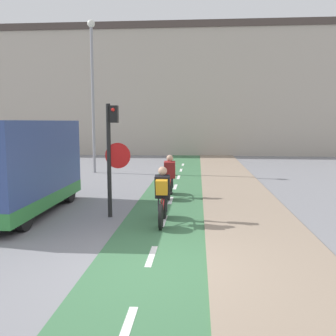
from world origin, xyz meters
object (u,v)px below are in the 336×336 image
at_px(cyclist_far, 170,178).
at_px(traffic_light_pole, 112,147).
at_px(van, 17,169).
at_px(street_lamp_far, 92,82).
at_px(cyclist_near, 163,197).

bearing_deg(cyclist_far, traffic_light_pole, -116.40).
bearing_deg(traffic_light_pole, van, 177.20).
bearing_deg(street_lamp_far, traffic_light_pole, -71.33).
bearing_deg(cyclist_far, street_lamp_far, 125.61).
xyz_separation_m(traffic_light_pole, cyclist_near, (1.39, -0.65, -1.16)).
height_order(traffic_light_pole, cyclist_near, traffic_light_pole).
height_order(street_lamp_far, cyclist_far, street_lamp_far).
height_order(cyclist_far, van, van).
relative_size(cyclist_near, van, 0.34).
bearing_deg(cyclist_near, cyclist_far, 91.25).
distance_m(street_lamp_far, van, 8.96).
bearing_deg(street_lamp_far, van, -88.61).
relative_size(cyclist_near, cyclist_far, 1.03).
height_order(traffic_light_pole, van, traffic_light_pole).
bearing_deg(traffic_light_pole, street_lamp_far, 108.67).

